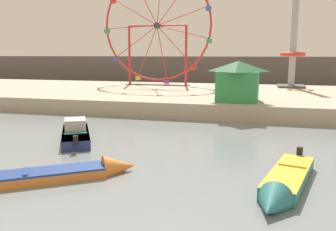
{
  "coord_description": "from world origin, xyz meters",
  "views": [
    {
      "loc": [
        5.83,
        -5.11,
        4.81
      ],
      "look_at": [
        1.27,
        12.64,
        1.58
      ],
      "focal_mm": 37.49,
      "sensor_mm": 36.0,
      "label": 1
    }
  ],
  "objects_px": {
    "motorboat_navy_blue": "(76,131)",
    "drop_tower_steel_tower": "(293,48)",
    "motorboat_orange_hull": "(71,172)",
    "carnival_booth_green_kiosk": "(238,80)",
    "motorboat_teal_painted": "(284,184)",
    "ferris_wheel_red_frame": "(157,28)"
  },
  "relations": [
    {
      "from": "ferris_wheel_red_frame",
      "to": "carnival_booth_green_kiosk",
      "type": "relative_size",
      "value": 3.75
    },
    {
      "from": "motorboat_navy_blue",
      "to": "ferris_wheel_red_frame",
      "type": "distance_m",
      "value": 22.62
    },
    {
      "from": "motorboat_navy_blue",
      "to": "drop_tower_steel_tower",
      "type": "bearing_deg",
      "value": -60.98
    },
    {
      "from": "motorboat_orange_hull",
      "to": "ferris_wheel_red_frame",
      "type": "relative_size",
      "value": 0.42
    },
    {
      "from": "motorboat_navy_blue",
      "to": "drop_tower_steel_tower",
      "type": "relative_size",
      "value": 0.53
    },
    {
      "from": "motorboat_teal_painted",
      "to": "drop_tower_steel_tower",
      "type": "relative_size",
      "value": 0.54
    },
    {
      "from": "motorboat_navy_blue",
      "to": "carnival_booth_green_kiosk",
      "type": "height_order",
      "value": "carnival_booth_green_kiosk"
    },
    {
      "from": "ferris_wheel_red_frame",
      "to": "carnival_booth_green_kiosk",
      "type": "height_order",
      "value": "ferris_wheel_red_frame"
    },
    {
      "from": "motorboat_navy_blue",
      "to": "carnival_booth_green_kiosk",
      "type": "xyz_separation_m",
      "value": [
        8.8,
        9.29,
        2.45
      ]
    },
    {
      "from": "drop_tower_steel_tower",
      "to": "ferris_wheel_red_frame",
      "type": "bearing_deg",
      "value": -176.16
    },
    {
      "from": "motorboat_teal_painted",
      "to": "drop_tower_steel_tower",
      "type": "distance_m",
      "value": 28.72
    },
    {
      "from": "motorboat_orange_hull",
      "to": "ferris_wheel_red_frame",
      "type": "height_order",
      "value": "ferris_wheel_red_frame"
    },
    {
      "from": "motorboat_orange_hull",
      "to": "ferris_wheel_red_frame",
      "type": "distance_m",
      "value": 29.05
    },
    {
      "from": "motorboat_orange_hull",
      "to": "carnival_booth_green_kiosk",
      "type": "xyz_separation_m",
      "value": [
        5.48,
        15.66,
        2.58
      ]
    },
    {
      "from": "motorboat_teal_painted",
      "to": "ferris_wheel_red_frame",
      "type": "xyz_separation_m",
      "value": [
        -12.48,
        27.14,
        7.5
      ]
    },
    {
      "from": "motorboat_orange_hull",
      "to": "carnival_booth_green_kiosk",
      "type": "height_order",
      "value": "carnival_booth_green_kiosk"
    },
    {
      "from": "drop_tower_steel_tower",
      "to": "motorboat_navy_blue",
      "type": "bearing_deg",
      "value": -121.73
    },
    {
      "from": "motorboat_teal_painted",
      "to": "motorboat_navy_blue",
      "type": "relative_size",
      "value": 1.01
    },
    {
      "from": "ferris_wheel_red_frame",
      "to": "motorboat_navy_blue",
      "type": "bearing_deg",
      "value": -86.94
    },
    {
      "from": "ferris_wheel_red_frame",
      "to": "drop_tower_steel_tower",
      "type": "relative_size",
      "value": 1.17
    },
    {
      "from": "motorboat_navy_blue",
      "to": "ferris_wheel_red_frame",
      "type": "xyz_separation_m",
      "value": [
        -1.14,
        21.33,
        7.42
      ]
    },
    {
      "from": "carnival_booth_green_kiosk",
      "to": "ferris_wheel_red_frame",
      "type": "bearing_deg",
      "value": 131.51
    }
  ]
}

